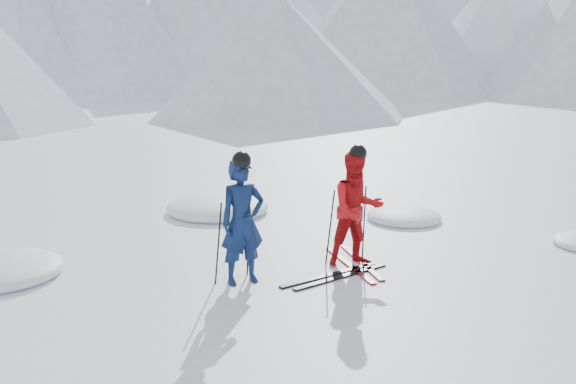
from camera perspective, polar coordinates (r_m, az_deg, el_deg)
ground at (r=9.94m, az=8.57°, el=-5.65°), size 160.00×160.00×0.00m
mountain_range at (r=43.95m, az=-20.31°, el=16.37°), size 106.15×62.94×15.53m
skier_blue at (r=8.35m, az=-4.28°, el=-2.82°), size 0.69×0.51×1.74m
skier_red at (r=9.11m, az=6.44°, el=-1.62°), size 1.01×0.90×1.72m
pole_blue_left at (r=8.40m, az=-6.54°, el=-4.81°), size 0.12×0.08×1.16m
pole_blue_right at (r=8.75m, az=-3.72°, el=-4.05°), size 0.12×0.07×1.16m
pole_red_left at (r=9.17m, az=3.96°, el=-3.32°), size 0.12×0.09×1.15m
pole_red_right at (r=9.49m, az=7.13°, el=-2.86°), size 0.12×0.08×1.15m
ski_worn_left at (r=9.27m, az=5.76°, el=-6.80°), size 0.62×1.64×0.03m
ski_worn_right at (r=9.43m, az=6.86°, el=-6.51°), size 0.72×1.61×0.03m
ski_loose_a at (r=8.83m, az=3.89°, el=-7.77°), size 1.70×0.12×0.03m
ski_loose_b at (r=8.78m, az=5.03°, el=-7.90°), size 1.70×0.12×0.03m
snow_lumps at (r=11.16m, az=-6.01°, el=-3.58°), size 9.67×7.21×0.46m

